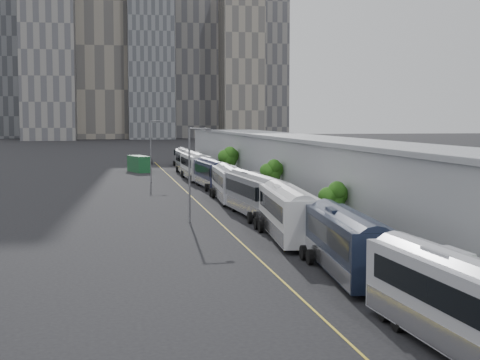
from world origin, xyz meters
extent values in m
cube|color=gray|center=(9.00, 55.00, 0.06)|extent=(10.00, 170.00, 0.12)
cube|color=gold|center=(-1.50, 55.00, 0.01)|extent=(0.12, 160.00, 0.02)
cube|color=gray|center=(13.00, 55.00, 3.40)|extent=(12.00, 160.00, 6.80)
cube|color=gray|center=(13.00, 55.00, 5.85)|extent=(12.45, 160.40, 2.57)
cube|color=gray|center=(7.10, 55.00, 7.00)|extent=(0.30, 160.00, 0.40)
cube|color=slate|center=(-35.00, 300.00, 47.50)|extent=(22.00, 22.00, 95.00)
cube|color=gray|center=(-12.00, 320.00, 60.00)|extent=(26.00, 24.00, 120.00)
cube|color=slate|center=(8.00, 310.00, 40.00)|extent=(20.00, 20.00, 80.00)
cube|color=slate|center=(28.00, 330.00, 52.50)|extent=(24.00, 24.00, 105.00)
cube|color=gray|center=(48.00, 305.00, 35.00)|extent=(18.00, 18.00, 70.00)
cube|color=slate|center=(-55.00, 340.00, 55.00)|extent=(28.00, 26.00, 110.00)
cube|color=slate|center=(65.00, 340.00, 45.00)|extent=(22.00, 22.00, 90.00)
cube|color=#B5B7C0|center=(2.41, 7.08, 1.95)|extent=(3.25, 13.29, 3.19)
cube|color=black|center=(2.41, 6.87, 2.53)|extent=(3.24, 11.72, 1.09)
cube|color=silver|center=(2.41, 7.08, 0.93)|extent=(3.28, 13.03, 1.02)
cube|color=#B5B7C0|center=(2.41, 8.60, 3.70)|extent=(1.42, 2.29, 0.30)
cube|color=black|center=(2.57, 21.84, 1.91)|extent=(3.70, 13.11, 3.13)
cube|color=black|center=(2.57, 21.64, 2.48)|extent=(3.63, 11.57, 1.07)
cube|color=silver|center=(2.57, 21.84, 0.91)|extent=(3.72, 12.85, 1.00)
cube|color=black|center=(2.57, 23.33, 3.63)|extent=(1.48, 2.29, 0.30)
cube|color=white|center=(2.28, 34.98, 2.02)|extent=(3.82, 13.84, 3.31)
cube|color=black|center=(2.28, 34.77, 2.62)|extent=(3.75, 12.21, 1.13)
cube|color=silver|center=(2.28, 34.98, 0.96)|extent=(3.83, 13.57, 1.06)
cube|color=white|center=(2.28, 36.56, 3.84)|extent=(1.55, 2.41, 0.32)
cube|color=slate|center=(2.40, 48.57, 2.04)|extent=(3.62, 13.90, 3.33)
cube|color=black|center=(2.40, 48.36, 2.64)|extent=(3.57, 12.26, 1.13)
cube|color=silver|center=(2.40, 48.57, 0.97)|extent=(3.64, 13.63, 1.07)
cube|color=slate|center=(2.40, 50.15, 3.86)|extent=(1.52, 2.41, 0.32)
cube|color=silver|center=(2.10, 61.25, 1.97)|extent=(3.32, 13.41, 3.22)
cube|color=black|center=(2.10, 61.05, 2.55)|extent=(3.30, 11.82, 1.09)
cube|color=silver|center=(2.10, 61.25, 0.94)|extent=(3.35, 13.14, 1.03)
cube|color=silver|center=(2.10, 62.78, 3.73)|extent=(1.44, 2.31, 0.31)
cube|color=#161931|center=(2.29, 77.03, 1.90)|extent=(3.12, 12.94, 3.11)
cube|color=black|center=(2.29, 76.83, 2.46)|extent=(3.12, 11.40, 1.06)
cube|color=silver|center=(2.29, 77.03, 0.91)|extent=(3.15, 12.68, 1.00)
cube|color=#161931|center=(2.29, 78.51, 3.60)|extent=(1.38, 2.23, 0.30)
cube|color=white|center=(1.74, 90.67, 2.06)|extent=(3.02, 13.97, 3.37)
cube|color=black|center=(1.74, 90.45, 2.67)|extent=(3.05, 12.30, 1.15)
cube|color=silver|center=(1.74, 90.67, 0.98)|extent=(3.06, 13.69, 1.08)
cube|color=white|center=(1.74, 92.28, 3.91)|extent=(1.43, 2.38, 0.32)
cube|color=gray|center=(1.92, 102.04, 2.00)|extent=(2.93, 13.57, 3.28)
cube|color=black|center=(1.92, 101.83, 2.59)|extent=(2.97, 11.95, 1.11)
cube|color=silver|center=(1.92, 102.04, 0.95)|extent=(2.97, 13.30, 1.05)
cube|color=gray|center=(1.92, 103.60, 3.80)|extent=(1.39, 2.31, 0.31)
cube|color=#999BA2|center=(2.75, 119.71, 1.80)|extent=(3.63, 12.34, 2.95)
cube|color=black|center=(2.75, 119.53, 2.33)|extent=(3.55, 10.90, 1.00)
cube|color=silver|center=(2.75, 119.71, 0.86)|extent=(3.65, 12.10, 0.94)
cube|color=#999BA2|center=(2.75, 121.12, 3.41)|extent=(1.42, 2.17, 0.28)
cylinder|color=black|center=(5.82, 35.06, 1.55)|extent=(0.18, 0.18, 3.11)
sphere|color=#1D6216|center=(5.82, 35.06, 3.14)|extent=(1.95, 1.95, 1.95)
cylinder|color=black|center=(5.76, 56.32, 1.81)|extent=(0.18, 0.18, 3.62)
sphere|color=#1D6216|center=(5.76, 56.32, 3.63)|extent=(2.09, 2.09, 2.09)
cylinder|color=black|center=(5.49, 82.88, 1.88)|extent=(0.18, 0.18, 3.77)
sphere|color=#1D6216|center=(5.49, 82.88, 3.85)|extent=(2.61, 2.61, 2.61)
cylinder|color=#59595E|center=(-4.06, 45.44, 4.19)|extent=(0.18, 0.18, 8.39)
cylinder|color=#59595E|center=(-3.16, 45.44, 8.29)|extent=(1.80, 0.14, 0.14)
cube|color=#59595E|center=(-2.36, 45.44, 8.14)|extent=(0.50, 0.22, 0.18)
cylinder|color=#59595E|center=(-4.99, 88.14, 4.44)|extent=(0.18, 0.18, 8.89)
cylinder|color=#59595E|center=(-4.09, 88.14, 8.79)|extent=(1.80, 0.14, 0.14)
cube|color=#59595E|center=(-3.29, 88.14, 8.64)|extent=(0.50, 0.22, 0.18)
cube|color=#164825|center=(-5.88, 107.93, 1.39)|extent=(3.93, 6.66, 2.78)
imported|color=black|center=(-3.59, 129.22, 0.74)|extent=(2.73, 5.46, 1.48)
camera|label=1|loc=(-11.15, -18.96, 9.21)|focal=55.00mm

